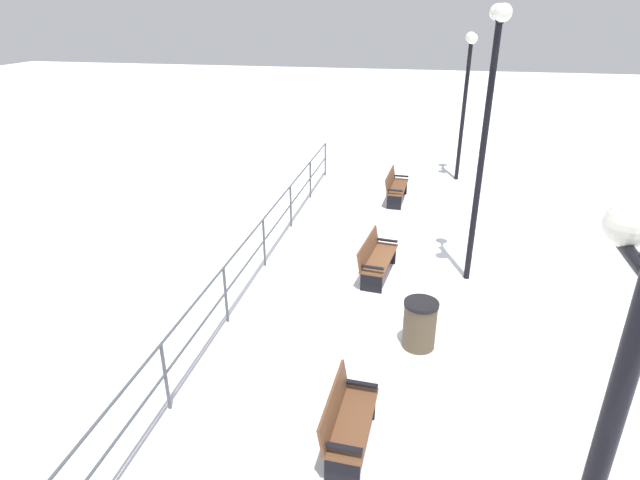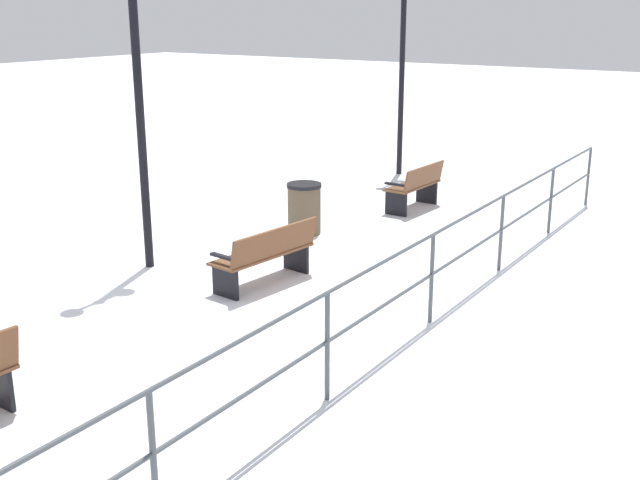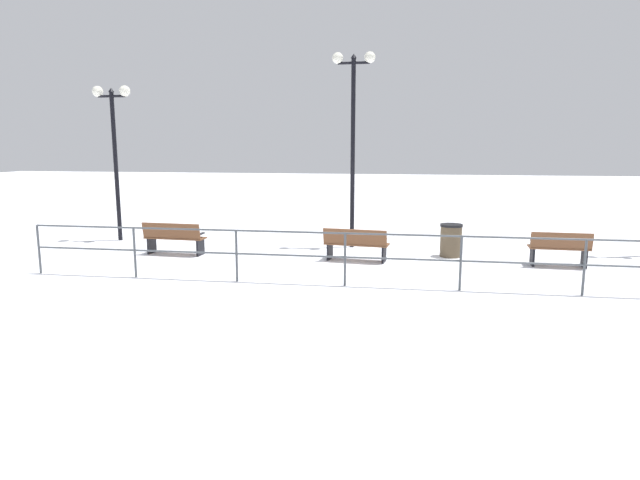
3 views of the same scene
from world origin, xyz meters
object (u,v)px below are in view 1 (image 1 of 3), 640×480
Objects in this scene: bench_second at (376,257)px; trash_bin at (420,324)px; bench_nearest at (347,420)px; lamppost_near at (596,475)px; lamppost_middle at (490,97)px; bench_third at (395,186)px; lamppost_far at (467,76)px.

bench_second is 1.93× the size of trash_bin.
bench_second is (-0.14, 4.78, -0.01)m from bench_nearest.
bench_nearest is 0.32× the size of lamppost_near.
trash_bin is (-0.92, -2.65, -3.29)m from lamppost_middle.
bench_third is at bearing 93.18° from bench_nearest.
lamppost_middle is (1.84, -4.47, 3.26)m from bench_third.
trash_bin is (0.92, -7.12, -0.03)m from bench_third.
lamppost_far is at bearing 90.00° from lamppost_middle.
lamppost_far is at bearing 84.58° from trash_bin.
bench_third is 4.23m from lamppost_far.
lamppost_near reaches higher than bench_nearest.
lamppost_near is at bearing -90.00° from lamppost_far.
bench_third is 0.37× the size of lamppost_near.
bench_third reaches higher than trash_bin.
lamppost_near is 5.80m from trash_bin.
trash_bin is at bearing -109.08° from lamppost_middle.
bench_second is at bearing 104.14° from lamppost_near.
bench_nearest is at bearing -109.03° from lamppost_middle.
lamppost_near is (1.75, -2.73, 2.45)m from bench_nearest.
lamppost_far is (1.75, 12.10, 2.84)m from bench_nearest.
bench_nearest is at bearing 122.66° from lamppost_near.
lamppost_middle is (-0.00, 7.81, 0.83)m from lamppost_near.
lamppost_near is 0.96× the size of lamppost_far.
lamppost_near reaches higher than trash_bin.
bench_third is 1.92× the size of trash_bin.
bench_third is 0.36× the size of lamppost_far.
bench_nearest is 0.26× the size of lamppost_middle.
bench_nearest is 0.85× the size of bench_second.
lamppost_middle is at bearing -90.00° from lamppost_far.
trash_bin is (0.84, 2.43, -0.02)m from bench_nearest.
lamppost_far is at bearing 90.00° from lamppost_near.
lamppost_middle reaches higher than lamppost_near.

